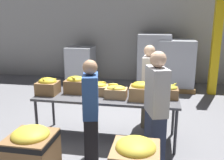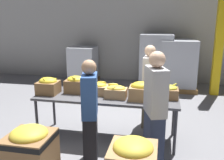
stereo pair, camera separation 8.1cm
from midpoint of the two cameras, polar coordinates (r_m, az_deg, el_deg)
name	(u,v)px [view 1 (the left image)]	position (r m, az deg, el deg)	size (l,w,h in m)	color
ground_plane	(107,138)	(4.73, -1.66, -13.03)	(30.00, 30.00, 0.00)	gray
wall_back	(133,22)	(8.59, 4.63, 13.11)	(16.00, 0.08, 4.00)	#B7B7B2
sorting_table	(107,99)	(4.43, -1.73, -4.30)	(2.50, 0.83, 0.81)	#4C4C51
banana_box_0	(48,86)	(4.64, -14.96, -1.29)	(0.37, 0.33, 0.31)	olive
banana_box_1	(76,84)	(4.61, -8.84, -0.96)	(0.37, 0.33, 0.32)	olive
banana_box_2	(98,88)	(4.48, -3.77, -1.91)	(0.37, 0.29, 0.24)	tan
banana_box_3	(116,91)	(4.28, 0.41, -2.61)	(0.37, 0.28, 0.25)	tan
banana_box_4	(141,91)	(4.19, 6.05, -2.45)	(0.37, 0.33, 0.31)	#A37A4C
banana_box_5	(167,91)	(4.38, 11.99, -2.44)	(0.37, 0.31, 0.24)	olive
volunteer_0	(91,114)	(3.71, -5.44, -7.63)	(0.30, 0.46, 1.59)	black
volunteer_1	(156,111)	(3.67, 9.35, -6.93)	(0.36, 0.51, 1.72)	#2D3856
volunteer_2	(148,87)	(5.00, 7.82, -1.54)	(0.24, 0.45, 1.64)	#6B604C
donation_bin_0	(32,155)	(3.53, -18.43, -15.94)	(0.57, 0.57, 0.82)	olive
support_pillar	(218,23)	(7.48, 22.82, 11.91)	(0.22, 0.22, 4.00)	yellow
pallet_stack_0	(176,65)	(7.85, 14.05, 3.37)	(1.13, 1.13, 1.50)	olive
pallet_stack_1	(154,61)	(7.96, 9.28, 4.33)	(1.07, 1.07, 1.66)	olive
pallet_stack_2	(81,65)	(8.42, -7.42, 3.36)	(0.91, 0.91, 1.20)	olive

